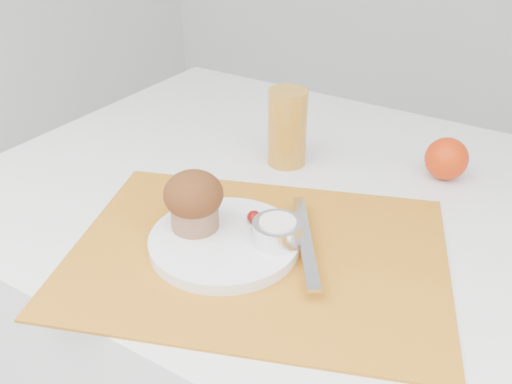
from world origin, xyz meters
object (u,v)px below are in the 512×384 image
Objects in this scene: table at (332,374)px; plate at (224,242)px; orange at (446,159)px; juice_glass at (287,128)px; muffin at (194,200)px.

plate reaches higher than table.
orange is 0.53× the size of juice_glass.
muffin is (0.01, -0.27, -0.00)m from juice_glass.
orange reaches higher than plate.
table is at bearing -121.29° from orange.
plate is (-0.09, -0.20, 0.39)m from table.
juice_glass is at bearing -159.53° from orange.
plate is 2.45× the size of muffin.
table is 0.44m from plate.
juice_glass is at bearing 154.98° from table.
muffin reaches higher than orange.
orange is at bearing 61.65° from plate.
muffin is at bearing -123.89° from orange.
juice_glass reaches higher than plate.
table is 5.91× the size of plate.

